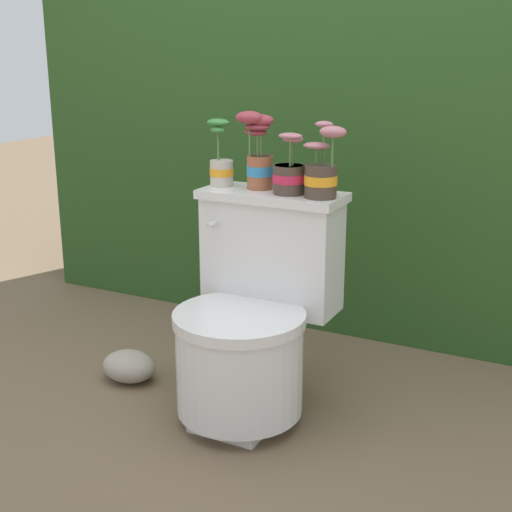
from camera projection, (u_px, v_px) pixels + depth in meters
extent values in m
plane|color=brown|center=(222.00, 420.00, 2.41)|extent=(12.00, 12.00, 0.00)
cube|color=#284C1E|center=(352.00, 119.00, 3.19)|extent=(2.92, 0.66, 1.80)
cube|color=silver|center=(240.00, 414.00, 2.40)|extent=(0.24, 0.29, 0.04)
cylinder|color=silver|center=(240.00, 367.00, 2.35)|extent=(0.42, 0.42, 0.31)
cylinder|color=silver|center=(239.00, 318.00, 2.30)|extent=(0.43, 0.43, 0.04)
cube|color=silver|center=(272.00, 254.00, 2.46)|extent=(0.47, 0.19, 0.38)
cube|color=silver|center=(272.00, 196.00, 2.40)|extent=(0.49, 0.21, 0.03)
cylinder|color=silver|center=(212.00, 224.00, 2.40)|extent=(0.02, 0.05, 0.02)
cylinder|color=beige|center=(222.00, 173.00, 2.48)|extent=(0.08, 0.08, 0.09)
cylinder|color=orange|center=(222.00, 172.00, 2.48)|extent=(0.08, 0.08, 0.03)
cylinder|color=#332319|center=(221.00, 162.00, 2.47)|extent=(0.07, 0.07, 0.01)
cylinder|color=#4C753D|center=(218.00, 146.00, 2.46)|extent=(0.01, 0.01, 0.10)
ellipsoid|color=#387F38|center=(218.00, 130.00, 2.45)|extent=(0.05, 0.04, 0.02)
cylinder|color=#4C753D|center=(219.00, 142.00, 2.47)|extent=(0.01, 0.01, 0.12)
ellipsoid|color=#387F38|center=(218.00, 122.00, 2.45)|extent=(0.08, 0.06, 0.03)
cylinder|color=#9E5638|center=(259.00, 172.00, 2.43)|extent=(0.09, 0.09, 0.11)
cylinder|color=#2D84BC|center=(259.00, 170.00, 2.43)|extent=(0.09, 0.09, 0.03)
cylinder|color=#332319|center=(259.00, 157.00, 2.41)|extent=(0.08, 0.08, 0.01)
cylinder|color=#4C753D|center=(261.00, 140.00, 2.38)|extent=(0.01, 0.01, 0.11)
ellipsoid|color=#93333D|center=(261.00, 120.00, 2.36)|extent=(0.09, 0.06, 0.04)
cylinder|color=#4C753D|center=(256.00, 145.00, 2.40)|extent=(0.01, 0.01, 0.07)
ellipsoid|color=#93333D|center=(256.00, 132.00, 2.39)|extent=(0.08, 0.06, 0.03)
cylinder|color=#4C753D|center=(259.00, 143.00, 2.38)|extent=(0.01, 0.01, 0.09)
ellipsoid|color=#93333D|center=(259.00, 127.00, 2.36)|extent=(0.09, 0.06, 0.02)
cylinder|color=#4C753D|center=(250.00, 139.00, 2.38)|extent=(0.01, 0.01, 0.12)
ellipsoid|color=#93333D|center=(250.00, 118.00, 2.36)|extent=(0.10, 0.07, 0.04)
cylinder|color=#47382D|center=(289.00, 180.00, 2.35)|extent=(0.11, 0.11, 0.10)
cylinder|color=#D1234C|center=(289.00, 178.00, 2.34)|extent=(0.11, 0.11, 0.03)
cylinder|color=#332319|center=(289.00, 167.00, 2.33)|extent=(0.10, 0.10, 0.01)
cylinder|color=#4C753D|center=(290.00, 152.00, 2.30)|extent=(0.01, 0.01, 0.09)
ellipsoid|color=#B26B75|center=(290.00, 136.00, 2.28)|extent=(0.08, 0.06, 0.02)
cylinder|color=#4C753D|center=(293.00, 153.00, 2.32)|extent=(0.01, 0.01, 0.08)
ellipsoid|color=#B26B75|center=(293.00, 139.00, 2.30)|extent=(0.07, 0.05, 0.03)
cylinder|color=#47382D|center=(321.00, 182.00, 2.29)|extent=(0.10, 0.10, 0.11)
cylinder|color=orange|center=(321.00, 180.00, 2.28)|extent=(0.11, 0.11, 0.03)
cylinder|color=#332319|center=(321.00, 167.00, 2.27)|extent=(0.10, 0.10, 0.01)
cylinder|color=#4C753D|center=(316.00, 156.00, 2.28)|extent=(0.01, 0.01, 0.05)
ellipsoid|color=#B26B75|center=(316.00, 146.00, 2.27)|extent=(0.09, 0.06, 0.02)
cylinder|color=#4C753D|center=(332.00, 151.00, 2.22)|extent=(0.01, 0.01, 0.10)
ellipsoid|color=#B26B75|center=(333.00, 132.00, 2.21)|extent=(0.09, 0.06, 0.04)
cylinder|color=#4C753D|center=(324.00, 145.00, 2.29)|extent=(0.01, 0.01, 0.12)
ellipsoid|color=#B26B75|center=(324.00, 124.00, 2.27)|extent=(0.06, 0.04, 0.02)
ellipsoid|color=#9E9384|center=(129.00, 366.00, 2.68)|extent=(0.21, 0.17, 0.12)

